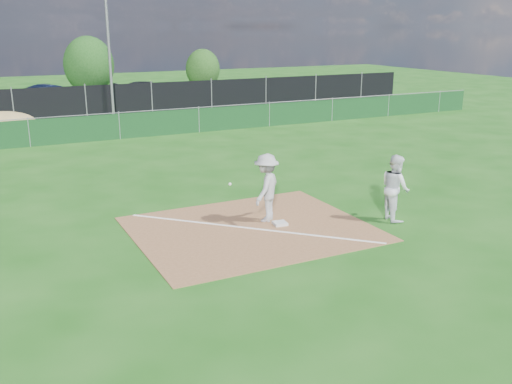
# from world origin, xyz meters

# --- Properties ---
(ground) EXTENTS (90.00, 90.00, 0.00)m
(ground) POSITION_xyz_m (0.00, 10.00, 0.00)
(ground) COLOR #164E10
(ground) RESTS_ON ground
(infield_dirt) EXTENTS (6.00, 5.00, 0.02)m
(infield_dirt) POSITION_xyz_m (0.00, 1.00, 0.01)
(infield_dirt) COLOR brown
(infield_dirt) RESTS_ON ground
(foul_line) EXTENTS (5.01, 5.01, 0.01)m
(foul_line) POSITION_xyz_m (0.00, 1.00, 0.03)
(foul_line) COLOR white
(foul_line) RESTS_ON infield_dirt
(green_fence) EXTENTS (44.00, 0.05, 1.20)m
(green_fence) POSITION_xyz_m (0.00, 15.00, 0.60)
(green_fence) COLOR #0E3415
(green_fence) RESTS_ON ground
(black_fence) EXTENTS (46.00, 0.04, 1.80)m
(black_fence) POSITION_xyz_m (0.00, 23.00, 0.90)
(black_fence) COLOR black
(black_fence) RESTS_ON ground
(parking_lot) EXTENTS (46.00, 9.00, 0.01)m
(parking_lot) POSITION_xyz_m (0.00, 28.00, 0.01)
(parking_lot) COLOR black
(parking_lot) RESTS_ON ground
(light_pole) EXTENTS (0.16, 0.16, 8.00)m
(light_pole) POSITION_xyz_m (1.50, 22.70, 4.00)
(light_pole) COLOR slate
(light_pole) RESTS_ON ground
(first_base) EXTENTS (0.39, 0.39, 0.07)m
(first_base) POSITION_xyz_m (0.82, 0.92, 0.06)
(first_base) COLOR silver
(first_base) RESTS_ON infield_dirt
(play_at_first) EXTENTS (1.88, 1.32, 1.86)m
(play_at_first) POSITION_xyz_m (0.66, 1.40, 0.95)
(play_at_first) COLOR #B1B1B3
(play_at_first) RESTS_ON infield_dirt
(runner) EXTENTS (0.87, 1.02, 1.82)m
(runner) POSITION_xyz_m (3.86, -0.05, 0.91)
(runner) COLOR silver
(runner) RESTS_ON ground
(car_mid) EXTENTS (4.65, 3.06, 1.45)m
(car_mid) POSITION_xyz_m (-1.14, 28.44, 0.73)
(car_mid) COLOR black
(car_mid) RESTS_ON parking_lot
(car_right) EXTENTS (4.89, 2.36, 1.37)m
(car_right) POSITION_xyz_m (5.43, 28.48, 0.70)
(car_right) COLOR black
(car_right) RESTS_ON parking_lot
(tree_mid) EXTENTS (3.77, 3.77, 4.47)m
(tree_mid) POSITION_xyz_m (2.38, 33.79, 2.30)
(tree_mid) COLOR #382316
(tree_mid) RESTS_ON ground
(tree_right) EXTENTS (2.84, 2.84, 3.37)m
(tree_right) POSITION_xyz_m (11.59, 33.53, 1.73)
(tree_right) COLOR #382316
(tree_right) RESTS_ON ground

